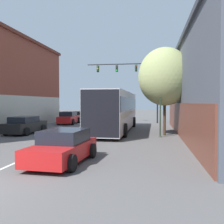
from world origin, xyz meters
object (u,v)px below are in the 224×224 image
object	(u,v)px
parked_car_left_mid	(25,125)
bus	(115,109)
hatchback_foreground	(63,147)
parked_car_left_far	(69,118)
street_lamp	(160,98)
street_tree_near	(165,77)
parked_car_left_near	(79,116)
traffic_signal_gantry	(135,77)

from	to	relation	value
parked_car_left_mid	bus	bearing A→B (deg)	-63.38
hatchback_foreground	parked_car_left_far	bearing A→B (deg)	21.43
parked_car_left_far	street_lamp	xyz separation A→B (m)	(10.06, -10.12, 2.12)
bus	hatchback_foreground	size ratio (longest dim) A/B	3.11
bus	parked_car_left_mid	size ratio (longest dim) A/B	3.01
parked_car_left_far	street_lamp	size ratio (longest dim) A/B	0.93
parked_car_left_far	street_tree_near	world-z (taller)	street_tree_near
bus	parked_car_left_near	distance (m)	13.69
parked_car_left_far	traffic_signal_gantry	bearing A→B (deg)	-72.72
traffic_signal_gantry	street_tree_near	distance (m)	12.11
hatchback_foreground	parked_car_left_near	xyz separation A→B (m)	(-6.18, 23.91, -0.03)
parked_car_left_near	street_lamp	size ratio (longest dim) A/B	0.83
parked_car_left_far	hatchback_foreground	bearing A→B (deg)	-165.21
bus	parked_car_left_near	size ratio (longest dim) A/B	3.16
parked_car_left_near	parked_car_left_mid	distance (m)	14.76
bus	street_lamp	world-z (taller)	street_lamp
bus	street_lamp	bearing A→B (deg)	-132.19
parked_car_left_near	street_tree_near	bearing A→B (deg)	-150.36
parked_car_left_far	traffic_signal_gantry	world-z (taller)	traffic_signal_gantry
bus	traffic_signal_gantry	world-z (taller)	traffic_signal_gantry
traffic_signal_gantry	parked_car_left_mid	bearing A→B (deg)	-122.62
hatchback_foreground	street_lamp	xyz separation A→B (m)	(4.15, 8.57, 2.17)
parked_car_left_near	parked_car_left_mid	size ratio (longest dim) A/B	0.95
hatchback_foreground	traffic_signal_gantry	distance (m)	21.97
street_lamp	street_tree_near	distance (m)	1.97
street_tree_near	parked_car_left_mid	bearing A→B (deg)	-177.07
traffic_signal_gantry	street_lamp	bearing A→B (deg)	-78.14
parked_car_left_near	parked_car_left_far	distance (m)	5.23
parked_car_left_far	street_tree_near	xyz separation A→B (m)	(10.40, -8.99, 3.69)
bus	street_lamp	distance (m)	5.14
traffic_signal_gantry	parked_car_left_far	bearing A→B (deg)	-159.99
parked_car_left_far	parked_car_left_near	bearing A→B (deg)	0.27
parked_car_left_far	street_tree_near	distance (m)	14.23
hatchback_foreground	traffic_signal_gantry	bearing A→B (deg)	-0.01
parked_car_left_near	hatchback_foreground	bearing A→B (deg)	-172.79
parked_car_left_mid	traffic_signal_gantry	size ratio (longest dim) A/B	0.50
parked_car_left_mid	parked_car_left_far	bearing A→B (deg)	1.14
bus	parked_car_left_far	size ratio (longest dim) A/B	2.83
street_lamp	street_tree_near	size ratio (longest dim) A/B	0.75
hatchback_foreground	parked_car_left_mid	xyz separation A→B (m)	(-6.36, 9.15, 0.02)
bus	parked_car_left_mid	distance (m)	7.48
hatchback_foreground	parked_car_left_mid	size ratio (longest dim) A/B	0.97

